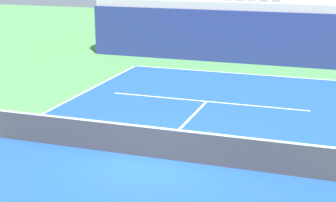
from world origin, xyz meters
name	(u,v)px	position (x,y,z in m)	size (l,w,h in m)	color
ground_plane	(152,158)	(0.00, 0.00, 0.00)	(80.00, 80.00, 0.00)	#4C8C4C
court_surface	(152,158)	(0.00, 0.00, 0.01)	(11.00, 24.00, 0.01)	#1E4C99
baseline_far	(234,73)	(0.00, 11.95, 0.01)	(11.00, 0.10, 0.00)	white
service_line_far	(207,101)	(0.00, 6.40, 0.01)	(8.26, 0.10, 0.00)	white
centre_service_line	(184,125)	(0.00, 3.20, 0.01)	(0.10, 6.40, 0.00)	white
back_wall	(245,38)	(0.00, 14.61, 1.44)	(18.14, 0.30, 2.87)	navy
stands_tier_lower	(250,30)	(0.00, 15.96, 1.65)	(18.14, 2.40, 3.30)	#9E9E99
stands_tier_upper	(257,17)	(0.00, 18.36, 2.17)	(18.14, 2.40, 4.34)	#9E9E99
tennis_net	(152,142)	(0.00, 0.00, 0.51)	(11.08, 0.08, 1.07)	black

